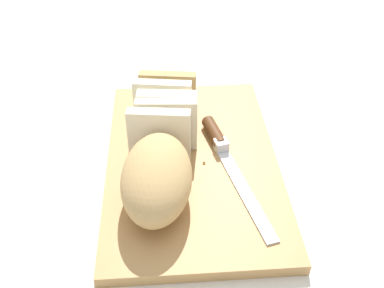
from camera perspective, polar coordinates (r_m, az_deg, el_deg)
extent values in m
plane|color=silver|center=(0.72, 0.00, -3.00)|extent=(3.00, 3.00, 0.00)
cube|color=tan|center=(0.71, 0.00, -2.43)|extent=(0.44, 0.29, 0.02)
ellipsoid|color=tan|center=(0.61, -4.61, -4.40)|extent=(0.18, 0.12, 0.09)
cube|color=beige|center=(0.69, -4.27, 1.19)|extent=(0.04, 0.10, 0.09)
cube|color=beige|center=(0.71, -3.31, 2.57)|extent=(0.04, 0.10, 0.09)
cube|color=beige|center=(0.73, -3.15, 3.88)|extent=(0.04, 0.10, 0.09)
cube|color=beige|center=(0.75, -3.80, 5.12)|extent=(0.04, 0.10, 0.09)
cube|color=tan|center=(0.77, -3.14, 6.28)|extent=(0.04, 0.10, 0.09)
cube|color=silver|center=(0.66, 6.82, -6.12)|extent=(0.20, 0.06, 0.00)
cylinder|color=#593319|center=(0.74, 2.90, 1.49)|extent=(0.07, 0.04, 0.02)
cube|color=silver|center=(0.72, 3.82, -0.21)|extent=(0.02, 0.02, 0.02)
sphere|color=tan|center=(0.70, 1.58, -2.39)|extent=(0.00, 0.00, 0.00)
sphere|color=tan|center=(0.70, -5.42, -2.46)|extent=(0.00, 0.00, 0.00)
sphere|color=tan|center=(0.68, -1.84, -3.30)|extent=(0.01, 0.01, 0.01)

